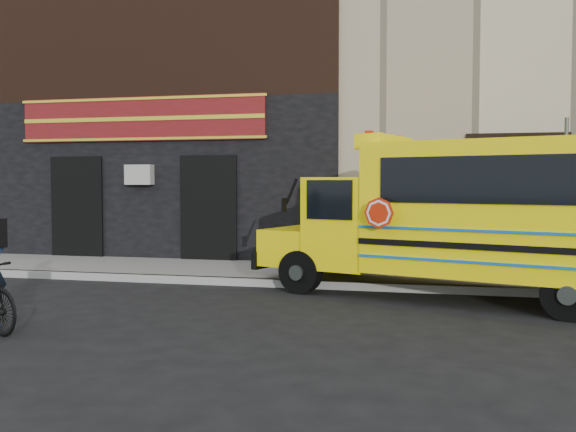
{
  "coord_description": "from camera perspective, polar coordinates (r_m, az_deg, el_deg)",
  "views": [
    {
      "loc": [
        2.25,
        -9.56,
        2.06
      ],
      "look_at": [
        -0.38,
        1.85,
        1.44
      ],
      "focal_mm": 40.0,
      "sensor_mm": 36.0,
      "label": 1
    }
  ],
  "objects": [
    {
      "name": "sidewalk",
      "position": [
        13.98,
        3.62,
        -5.15
      ],
      "size": [
        40.0,
        3.0,
        0.15
      ],
      "primitive_type": "cube",
      "color": "gray",
      "rests_on": "ground"
    },
    {
      "name": "curb",
      "position": [
        12.52,
        2.49,
        -6.1
      ],
      "size": [
        40.0,
        0.2,
        0.15
      ],
      "primitive_type": "cube",
      "color": "#9D9E98",
      "rests_on": "ground"
    },
    {
      "name": "school_bus",
      "position": [
        11.62,
        15.72,
        0.19
      ],
      "size": [
        7.22,
        4.14,
        2.92
      ],
      "color": "black",
      "rests_on": "ground"
    },
    {
      "name": "ground",
      "position": [
        10.03,
        -0.26,
        -8.82
      ],
      "size": [
        120.0,
        120.0,
        0.0
      ],
      "primitive_type": "plane",
      "color": "black",
      "rests_on": "ground"
    },
    {
      "name": "sign_pole",
      "position": [
        12.6,
        23.4,
        1.47
      ],
      "size": [
        0.09,
        0.28,
        3.22
      ],
      "color": "#3C433E",
      "rests_on": "ground"
    },
    {
      "name": "building",
      "position": [
        20.55,
        6.53,
        14.4
      ],
      "size": [
        20.0,
        10.7,
        12.0
      ],
      "color": "#BFB38F",
      "rests_on": "sidewalk"
    }
  ]
}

